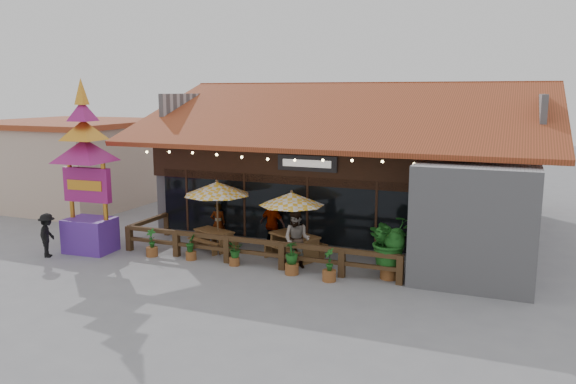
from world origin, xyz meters
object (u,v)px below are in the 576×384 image
at_px(umbrella_left, 217,189).
at_px(umbrella_right, 292,199).
at_px(thai_sign_tower, 85,155).
at_px(picnic_table_left, 214,237).
at_px(tropical_plant, 390,241).
at_px(picnic_table_right, 295,242).
at_px(pedestrian, 47,235).

relative_size(umbrella_left, umbrella_right, 0.88).
height_order(umbrella_right, thai_sign_tower, thai_sign_tower).
bearing_deg(picnic_table_left, umbrella_right, 0.62).
bearing_deg(tropical_plant, picnic_table_right, 165.34).
distance_m(umbrella_right, thai_sign_tower, 7.40).
xyz_separation_m(umbrella_left, pedestrian, (-5.04, -3.02, -1.48)).
bearing_deg(picnic_table_left, umbrella_left, 14.76).
relative_size(picnic_table_left, tropical_plant, 0.89).
bearing_deg(thai_sign_tower, umbrella_right, 15.49).
relative_size(picnic_table_right, tropical_plant, 1.09).
height_order(picnic_table_right, thai_sign_tower, thai_sign_tower).
bearing_deg(pedestrian, umbrella_right, -96.90).
bearing_deg(thai_sign_tower, pedestrian, -130.65).
relative_size(tropical_plant, pedestrian, 1.34).
xyz_separation_m(umbrella_right, pedestrian, (-7.93, -3.01, -1.31)).
bearing_deg(pedestrian, umbrella_left, -86.81).
bearing_deg(tropical_plant, thai_sign_tower, -174.17).
bearing_deg(picnic_table_right, thai_sign_tower, -164.30).
height_order(picnic_table_right, pedestrian, pedestrian).
xyz_separation_m(umbrella_right, picnic_table_right, (0.09, 0.05, -1.51)).
height_order(picnic_table_right, tropical_plant, tropical_plant).
distance_m(umbrella_left, umbrella_right, 2.89).
height_order(umbrella_right, pedestrian, umbrella_right).
height_order(tropical_plant, pedestrian, tropical_plant).
bearing_deg(picnic_table_right, picnic_table_left, -178.43).
distance_m(picnic_table_left, picnic_table_right, 3.11).
xyz_separation_m(umbrella_left, picnic_table_right, (2.97, 0.05, -1.68)).
bearing_deg(umbrella_left, pedestrian, -149.10).
relative_size(umbrella_left, thai_sign_tower, 0.39).
bearing_deg(thai_sign_tower, tropical_plant, 5.83).
height_order(umbrella_left, umbrella_right, umbrella_left).
bearing_deg(umbrella_right, tropical_plant, -13.53).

